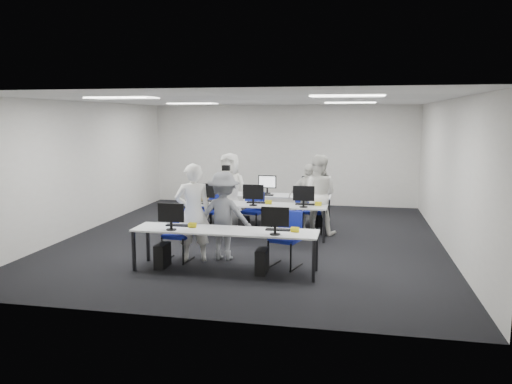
% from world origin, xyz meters
% --- Properties ---
extents(room, '(9.00, 9.02, 3.00)m').
position_xyz_m(room, '(0.00, 0.00, 1.50)').
color(room, black).
rests_on(room, ground).
extents(ceiling_panels, '(5.20, 4.60, 0.02)m').
position_xyz_m(ceiling_panels, '(0.00, 0.00, 2.98)').
color(ceiling_panels, white).
rests_on(ceiling_panels, room).
extents(desk_front, '(3.20, 0.70, 0.73)m').
position_xyz_m(desk_front, '(0.00, -2.40, 0.68)').
color(desk_front, '#BBBEC0').
rests_on(desk_front, ground).
extents(desk_mid, '(3.20, 0.70, 0.73)m').
position_xyz_m(desk_mid, '(0.00, 0.20, 0.68)').
color(desk_mid, '#BBBEC0').
rests_on(desk_mid, ground).
extents(desk_back, '(3.20, 0.70, 0.73)m').
position_xyz_m(desk_back, '(0.00, 1.60, 0.68)').
color(desk_back, '#BBBEC0').
rests_on(desk_back, ground).
extents(equipment_front, '(2.51, 0.41, 1.19)m').
position_xyz_m(equipment_front, '(-0.19, -2.42, 0.36)').
color(equipment_front, '#0D2EAC').
rests_on(equipment_front, desk_front).
extents(equipment_mid, '(2.91, 0.41, 1.19)m').
position_xyz_m(equipment_mid, '(-0.19, 0.18, 0.36)').
color(equipment_mid, white).
rests_on(equipment_mid, desk_mid).
extents(equipment_back, '(2.91, 0.41, 1.19)m').
position_xyz_m(equipment_back, '(0.19, 1.62, 0.36)').
color(equipment_back, white).
rests_on(equipment_back, desk_back).
extents(chair_0, '(0.50, 0.54, 0.94)m').
position_xyz_m(chair_0, '(-1.02, -1.95, 0.30)').
color(chair_0, navy).
rests_on(chair_0, ground).
extents(chair_1, '(0.61, 0.64, 0.98)m').
position_xyz_m(chair_1, '(0.99, -1.94, 0.31)').
color(chair_1, navy).
rests_on(chair_1, ground).
extents(chair_2, '(0.52, 0.55, 0.83)m').
position_xyz_m(chair_2, '(-1.20, 0.70, 0.26)').
color(chair_2, navy).
rests_on(chair_2, ground).
extents(chair_3, '(0.55, 0.58, 0.91)m').
position_xyz_m(chair_3, '(-0.15, 0.66, 0.29)').
color(chair_3, navy).
rests_on(chair_3, ground).
extents(chair_4, '(0.52, 0.55, 0.95)m').
position_xyz_m(chair_4, '(1.27, 0.84, 0.30)').
color(chair_4, navy).
rests_on(chair_4, ground).
extents(chair_5, '(0.62, 0.64, 0.96)m').
position_xyz_m(chair_5, '(-1.26, 1.08, 0.30)').
color(chair_5, navy).
rests_on(chair_5, ground).
extents(chair_6, '(0.63, 0.66, 0.98)m').
position_xyz_m(chair_6, '(-0.07, 0.94, 0.31)').
color(chair_6, navy).
rests_on(chair_6, ground).
extents(chair_7, '(0.55, 0.57, 0.85)m').
position_xyz_m(chair_7, '(1.06, 1.13, 0.27)').
color(chair_7, navy).
rests_on(chair_7, ground).
extents(handbag, '(0.45, 0.37, 0.32)m').
position_xyz_m(handbag, '(-1.24, 0.31, 0.89)').
color(handbag, '#95854C').
rests_on(handbag, desk_mid).
extents(student_0, '(0.78, 0.66, 1.82)m').
position_xyz_m(student_0, '(-0.73, -1.91, 0.91)').
color(student_0, silver).
rests_on(student_0, ground).
extents(student_1, '(0.94, 0.77, 1.81)m').
position_xyz_m(student_1, '(1.35, 0.70, 0.91)').
color(student_1, silver).
rests_on(student_1, ground).
extents(student_2, '(0.93, 0.66, 1.80)m').
position_xyz_m(student_2, '(-0.76, 0.95, 0.90)').
color(student_2, silver).
rests_on(student_2, ground).
extents(student_3, '(0.93, 0.42, 1.57)m').
position_xyz_m(student_3, '(1.10, 1.02, 0.79)').
color(student_3, silver).
rests_on(student_3, ground).
extents(photographer, '(1.08, 0.63, 1.65)m').
position_xyz_m(photographer, '(-0.20, -1.70, 0.82)').
color(photographer, slate).
rests_on(photographer, ground).
extents(dslr_camera, '(0.14, 0.18, 0.10)m').
position_xyz_m(dslr_camera, '(-0.20, -1.52, 1.70)').
color(dslr_camera, black).
rests_on(dslr_camera, photographer).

